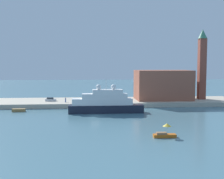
% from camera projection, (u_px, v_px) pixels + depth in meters
% --- Properties ---
extents(ground, '(400.00, 400.00, 0.00)m').
position_uv_depth(ground, '(95.00, 116.00, 87.06)').
color(ground, slate).
extents(quay_dock, '(110.00, 20.05, 1.59)m').
position_uv_depth(quay_dock, '(93.00, 102.00, 112.83)').
color(quay_dock, '#B7AD99').
rests_on(quay_dock, ground).
extents(large_yacht, '(23.39, 3.96, 10.70)m').
position_uv_depth(large_yacht, '(105.00, 103.00, 93.27)').
color(large_yacht, black).
rests_on(large_yacht, ground).
extents(small_motorboat, '(4.76, 1.76, 2.96)m').
position_uv_depth(small_motorboat, '(165.00, 133.00, 62.37)').
color(small_motorboat, '#C66019').
rests_on(small_motorboat, ground).
extents(work_barge, '(4.12, 1.42, 0.95)m').
position_uv_depth(work_barge, '(19.00, 110.00, 95.75)').
color(work_barge, olive).
rests_on(work_barge, ground).
extents(harbor_building, '(20.81, 13.33, 11.27)m').
position_uv_depth(harbor_building, '(163.00, 85.00, 114.79)').
color(harbor_building, '#93513D').
rests_on(harbor_building, quay_dock).
extents(bell_tower, '(3.51, 3.51, 26.95)m').
position_uv_depth(bell_tower, '(202.00, 62.00, 115.55)').
color(bell_tower, brown).
rests_on(bell_tower, quay_dock).
extents(parked_car, '(3.98, 1.78, 1.35)m').
position_uv_depth(parked_car, '(51.00, 99.00, 110.25)').
color(parked_car, silver).
rests_on(parked_car, quay_dock).
extents(person_figure, '(0.36, 0.36, 1.72)m').
position_uv_depth(person_figure, '(66.00, 100.00, 106.64)').
color(person_figure, '#334C8C').
rests_on(person_figure, quay_dock).
extents(mooring_bollard, '(0.38, 0.38, 0.79)m').
position_uv_depth(mooring_bollard, '(109.00, 102.00, 104.40)').
color(mooring_bollard, black).
rests_on(mooring_bollard, quay_dock).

